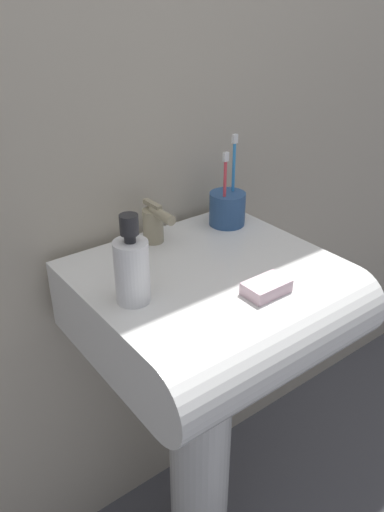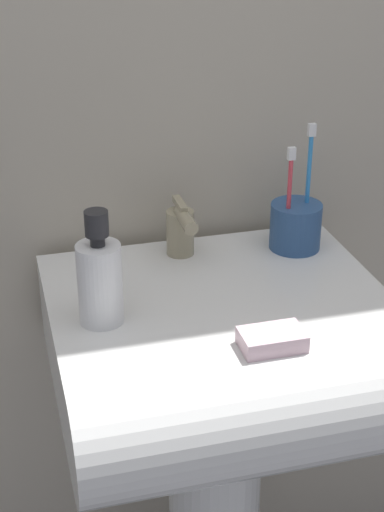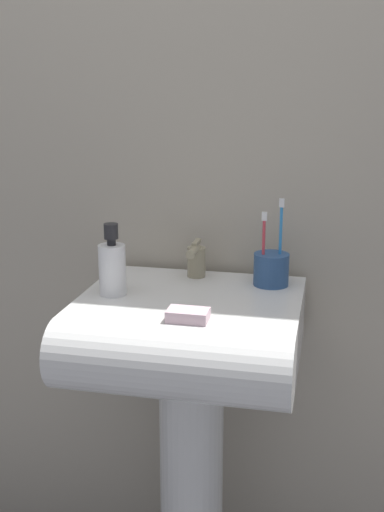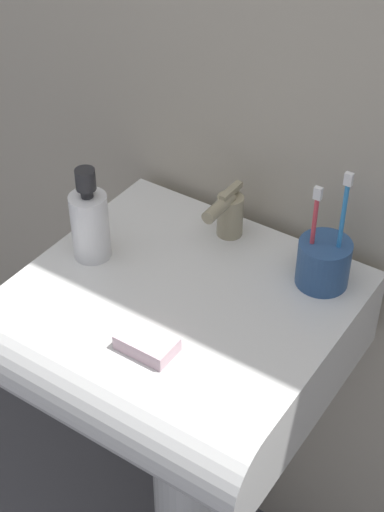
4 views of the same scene
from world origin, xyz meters
TOP-DOWN VIEW (x-y plane):
  - wall_back at (0.00, 0.24)m, footprint 5.00×0.05m
  - sink_pedestal at (0.00, 0.00)m, footprint 0.15×0.15m
  - sink_basin at (0.00, -0.05)m, footprint 0.50×0.47m
  - faucet at (-0.02, 0.14)m, footprint 0.04×0.10m
  - toothbrush_cup at (0.17, 0.12)m, footprint 0.08×0.08m
  - soap_bottle at (-0.18, -0.03)m, footprint 0.06×0.06m
  - bar_soap at (0.03, -0.15)m, footprint 0.08×0.05m

SIDE VIEW (x-z plane):
  - sink_pedestal at x=0.00m, z-range 0.00..0.70m
  - sink_basin at x=0.00m, z-range 0.70..0.86m
  - bar_soap at x=0.03m, z-range 0.86..0.88m
  - toothbrush_cup at x=0.17m, z-range 0.79..1.00m
  - faucet at x=-0.02m, z-range 0.86..0.95m
  - soap_bottle at x=-0.18m, z-range 0.84..1.00m
  - wall_back at x=0.00m, z-range 0.00..2.40m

